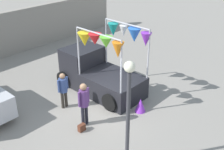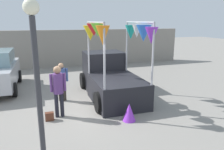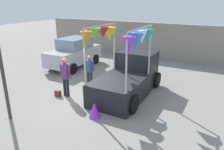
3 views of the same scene
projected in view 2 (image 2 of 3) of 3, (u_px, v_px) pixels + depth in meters
name	position (u px, v px, depth m)	size (l,w,h in m)	color
ground_plane	(88.00, 110.00, 8.16)	(60.00, 60.00, 0.00)	gray
vendor_truck	(110.00, 74.00, 9.55)	(2.46, 4.11, 3.20)	black
person_customer	(58.00, 86.00, 7.30)	(0.53, 0.34, 1.79)	black
person_vendor	(62.00, 78.00, 8.83)	(0.53, 0.34, 1.59)	#2D2823
handbag	(50.00, 116.00, 7.24)	(0.28, 0.16, 0.28)	#592D1E
street_lamp	(36.00, 63.00, 4.44)	(0.32, 0.32, 3.65)	#333338
brick_boundary_wall	(63.00, 49.00, 15.48)	(18.00, 0.36, 2.60)	gray
folded_kite_bundle_violet	(129.00, 112.00, 7.19)	(0.44, 0.44, 0.60)	purple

